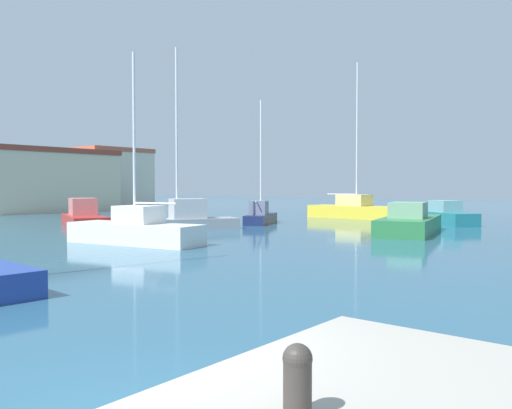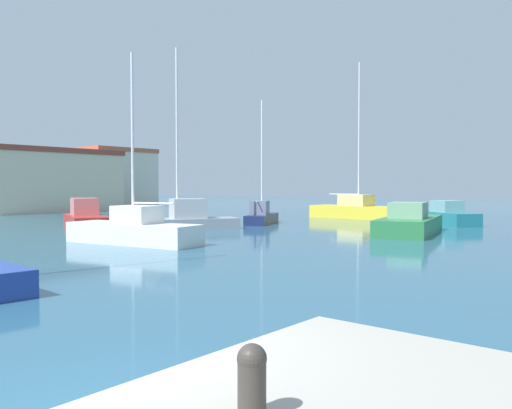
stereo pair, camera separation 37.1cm
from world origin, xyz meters
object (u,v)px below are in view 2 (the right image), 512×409
sailboat_white_distant_east (134,230)px  motorboat_red_inner_mooring (85,216)px  sailboat_yellow_center_channel (358,210)px  motorboat_green_mid_harbor (409,223)px  motorboat_teal_near_pier (445,216)px  sailboat_navy_far_left (261,215)px  sailboat_grey_distant_north (180,219)px  mooring_bollard (252,377)px

sailboat_white_distant_east → motorboat_red_inner_mooring: size_ratio=1.27×
sailboat_yellow_center_channel → motorboat_green_mid_harbor: sailboat_yellow_center_channel is taller
motorboat_teal_near_pier → motorboat_red_inner_mooring: bearing=132.3°
sailboat_navy_far_left → motorboat_teal_near_pier: 12.11m
motorboat_red_inner_mooring → motorboat_teal_near_pier: motorboat_red_inner_mooring is taller
sailboat_white_distant_east → sailboat_navy_far_left: (13.15, 3.54, -0.05)m
sailboat_grey_distant_north → motorboat_green_mid_harbor: sailboat_grey_distant_north is taller
sailboat_white_distant_east → motorboat_green_mid_harbor: size_ratio=1.08×
sailboat_grey_distant_north → sailboat_navy_far_left: 6.71m
mooring_bollard → sailboat_yellow_center_channel: size_ratio=0.04×
mooring_bollard → motorboat_green_mid_harbor: 25.76m
sailboat_white_distant_east → motorboat_green_mid_harbor: sailboat_white_distant_east is taller
motorboat_teal_near_pier → mooring_bollard: bearing=-161.9°
sailboat_navy_far_left → motorboat_teal_near_pier: (7.23, -9.72, -0.01)m
sailboat_white_distant_east → sailboat_navy_far_left: 13.62m
motorboat_teal_near_pier → motorboat_green_mid_harbor: motorboat_green_mid_harbor is taller
mooring_bollard → sailboat_grey_distant_north: bearing=49.2°
motorboat_red_inner_mooring → sailboat_yellow_center_channel: 20.31m
sailboat_grey_distant_north → sailboat_yellow_center_channel: (15.96, -2.79, 0.05)m
sailboat_grey_distant_north → sailboat_yellow_center_channel: 16.20m
mooring_bollard → sailboat_yellow_center_channel: (33.90, 17.98, -0.51)m
mooring_bollard → motorboat_teal_near_pier: (31.85, 10.41, -0.63)m
sailboat_white_distant_east → sailboat_grey_distant_north: sailboat_grey_distant_north is taller
sailboat_yellow_center_channel → motorboat_green_mid_harbor: bearing=-139.1°
sailboat_white_distant_east → sailboat_yellow_center_channel: 22.47m
motorboat_red_inner_mooring → sailboat_yellow_center_channel: sailboat_yellow_center_channel is taller
mooring_bollard → motorboat_teal_near_pier: 33.51m
sailboat_white_distant_east → sailboat_yellow_center_channel: size_ratio=0.69×
sailboat_white_distant_east → motorboat_red_inner_mooring: sailboat_white_distant_east is taller
mooring_bollard → sailboat_navy_far_left: bearing=39.3°
sailboat_yellow_center_channel → motorboat_green_mid_harbor: size_ratio=1.57×
mooring_bollard → sailboat_navy_far_left: size_ratio=0.06×
sailboat_grey_distant_north → motorboat_green_mid_harbor: (6.04, -11.38, -0.07)m
mooring_bollard → sailboat_grey_distant_north: 27.44m
sailboat_white_distant_east → sailboat_yellow_center_channel: (22.42, 1.39, 0.06)m
motorboat_teal_near_pier → motorboat_green_mid_harbor: size_ratio=0.71×
mooring_bollard → sailboat_white_distant_east: sailboat_white_distant_east is taller
motorboat_red_inner_mooring → motorboat_green_mid_harbor: (7.90, -18.33, -0.01)m
sailboat_grey_distant_north → sailboat_yellow_center_channel: bearing=-9.9°
sailboat_grey_distant_north → sailboat_yellow_center_channel: sailboat_yellow_center_channel is taller
sailboat_white_distant_east → motorboat_teal_near_pier: size_ratio=1.52×
sailboat_navy_far_left → motorboat_red_inner_mooring: bearing=138.4°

